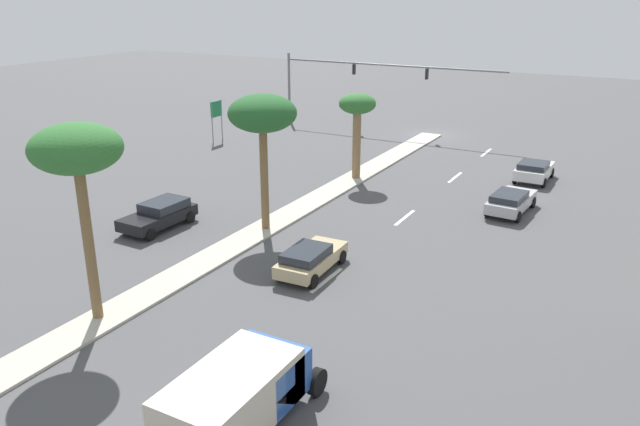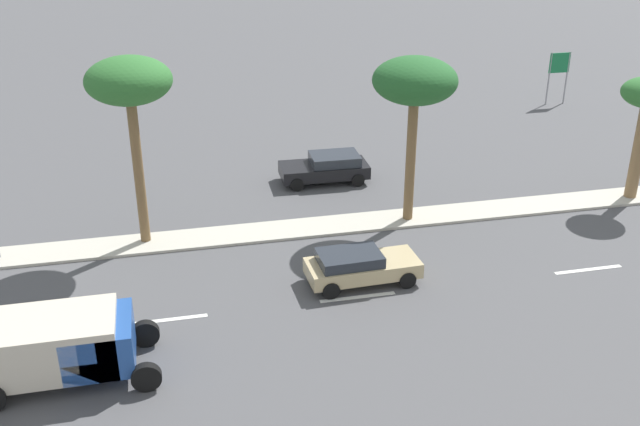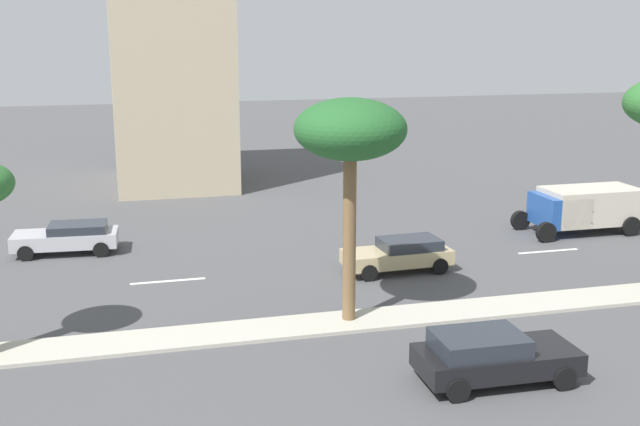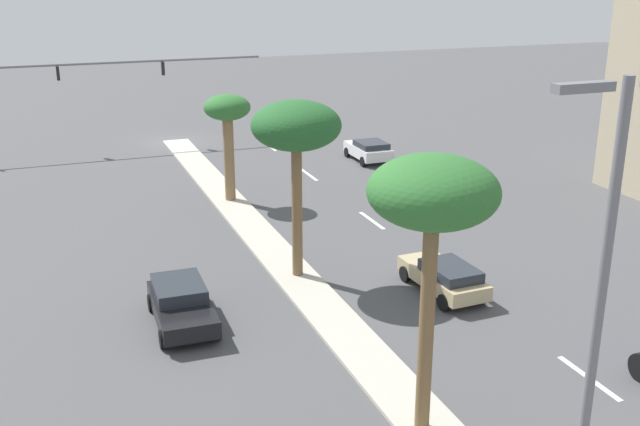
{
  "view_description": "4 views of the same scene",
  "coord_description": "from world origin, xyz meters",
  "px_view_note": "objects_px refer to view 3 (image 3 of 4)",
  "views": [
    {
      "loc": [
        -17.95,
        52.7,
        12.19
      ],
      "look_at": [
        -3.71,
        27.02,
        1.74
      ],
      "focal_mm": 35.5,
      "sensor_mm": 36.0,
      "label": 1
    },
    {
      "loc": [
        -28.08,
        36.79,
        13.96
      ],
      "look_at": [
        -3.07,
        31.13,
        2.15
      ],
      "focal_mm": 41.64,
      "sensor_mm": 36.0,
      "label": 2
    },
    {
      "loc": [
        22.93,
        19.46,
        9.29
      ],
      "look_at": [
        -3.24,
        26.37,
        2.94
      ],
      "focal_mm": 44.25,
      "sensor_mm": 36.0,
      "label": 3
    },
    {
      "loc": [
        9.08,
        53.16,
        12.11
      ],
      "look_at": [
        -0.95,
        26.88,
        2.77
      ],
      "focal_mm": 41.96,
      "sensor_mm": 36.0,
      "label": 4
    }
  ],
  "objects_px": {
    "sedan_silver_right": "(68,237)",
    "box_truck": "(581,207)",
    "commercial_building": "(169,70)",
    "sedan_tan_far": "(400,254)",
    "palm_tree_outboard": "(350,133)",
    "sedan_black_near": "(492,355)"
  },
  "relations": [
    {
      "from": "sedan_black_near",
      "to": "box_truck",
      "type": "height_order",
      "value": "box_truck"
    },
    {
      "from": "commercial_building",
      "to": "palm_tree_outboard",
      "type": "xyz_separation_m",
      "value": [
        25.75,
        3.55,
        -0.71
      ]
    },
    {
      "from": "commercial_building",
      "to": "sedan_tan_far",
      "type": "bearing_deg",
      "value": 18.65
    },
    {
      "from": "commercial_building",
      "to": "box_truck",
      "type": "height_order",
      "value": "commercial_building"
    },
    {
      "from": "sedan_silver_right",
      "to": "box_truck",
      "type": "distance_m",
      "value": 23.06
    },
    {
      "from": "commercial_building",
      "to": "palm_tree_outboard",
      "type": "bearing_deg",
      "value": 7.84
    },
    {
      "from": "sedan_black_near",
      "to": "sedan_silver_right",
      "type": "relative_size",
      "value": 0.99
    },
    {
      "from": "sedan_black_near",
      "to": "sedan_silver_right",
      "type": "height_order",
      "value": "sedan_black_near"
    },
    {
      "from": "sedan_black_near",
      "to": "sedan_silver_right",
      "type": "distance_m",
      "value": 19.71
    },
    {
      "from": "palm_tree_outboard",
      "to": "sedan_black_near",
      "type": "distance_m",
      "value": 7.88
    },
    {
      "from": "commercial_building",
      "to": "sedan_tan_far",
      "type": "xyz_separation_m",
      "value": [
        20.97,
        7.08,
        -6.15
      ]
    },
    {
      "from": "sedan_tan_far",
      "to": "sedan_silver_right",
      "type": "height_order",
      "value": "sedan_tan_far"
    },
    {
      "from": "commercial_building",
      "to": "sedan_tan_far",
      "type": "distance_m",
      "value": 22.97
    },
    {
      "from": "sedan_silver_right",
      "to": "sedan_black_near",
      "type": "bearing_deg",
      "value": 35.94
    },
    {
      "from": "palm_tree_outboard",
      "to": "box_truck",
      "type": "bearing_deg",
      "value": 121.14
    },
    {
      "from": "sedan_black_near",
      "to": "box_truck",
      "type": "distance_m",
      "value": 17.68
    },
    {
      "from": "sedan_black_near",
      "to": "commercial_building",
      "type": "bearing_deg",
      "value": -169.06
    },
    {
      "from": "sedan_black_near",
      "to": "sedan_silver_right",
      "type": "xyz_separation_m",
      "value": [
        -15.96,
        -11.57,
        -0.05
      ]
    },
    {
      "from": "palm_tree_outboard",
      "to": "box_truck",
      "type": "distance_m",
      "value": 16.85
    },
    {
      "from": "commercial_building",
      "to": "sedan_tan_far",
      "type": "height_order",
      "value": "commercial_building"
    },
    {
      "from": "commercial_building",
      "to": "sedan_black_near",
      "type": "height_order",
      "value": "commercial_building"
    },
    {
      "from": "sedan_silver_right",
      "to": "box_truck",
      "type": "height_order",
      "value": "box_truck"
    }
  ]
}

